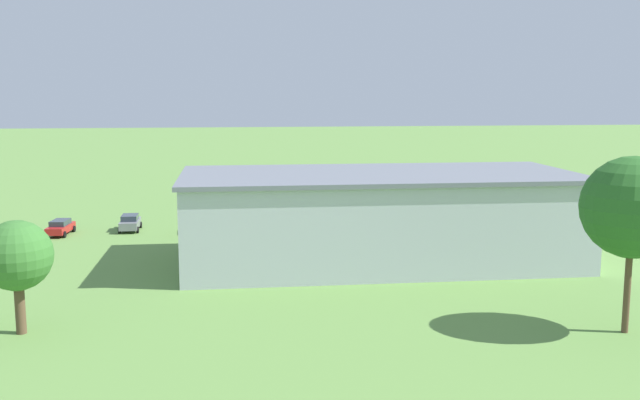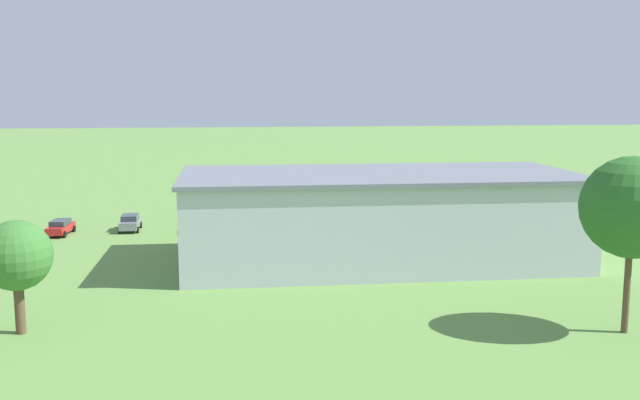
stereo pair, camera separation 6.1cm
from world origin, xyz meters
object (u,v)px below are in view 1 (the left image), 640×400
at_px(car_red, 60,227).
at_px(car_grey, 130,222).
at_px(hangar, 379,217).
at_px(person_watching_takeoff, 339,214).
at_px(car_orange, 200,225).
at_px(person_by_parked_cars, 279,213).
at_px(person_crossing_taxiway, 396,209).
at_px(biplane, 304,191).
at_px(tree_behind_hangar_left, 17,256).
at_px(person_walking_on_apron, 228,228).
at_px(tree_at_field_edge, 633,207).
at_px(car_silver, 479,216).

bearing_deg(car_red, car_grey, -168.06).
relative_size(hangar, person_watching_takeoff, 19.91).
distance_m(car_orange, person_by_parked_cars, 10.31).
relative_size(car_orange, person_crossing_taxiway, 2.76).
distance_m(biplane, tree_behind_hangar_left, 43.78).
xyz_separation_m(car_red, person_walking_on_apron, (-16.30, 2.80, 0.04)).
distance_m(person_walking_on_apron, person_by_parked_cars, 9.82).
bearing_deg(car_orange, biplane, -140.26).
xyz_separation_m(hangar, person_by_parked_cars, (6.83, -20.09, -2.88)).
height_order(car_orange, person_by_parked_cars, person_by_parked_cars).
distance_m(car_orange, person_watching_takeoff, 15.46).
bearing_deg(tree_at_field_edge, person_watching_takeoff, -73.84).
distance_m(car_orange, tree_at_field_edge, 42.69).
bearing_deg(biplane, hangar, 99.05).
bearing_deg(car_orange, person_walking_on_apron, 143.85).
bearing_deg(car_silver, hangar, 46.68).
height_order(car_grey, person_by_parked_cars, person_by_parked_cars).
height_order(biplane, person_watching_takeoff, biplane).
distance_m(car_orange, car_grey, 7.35).
bearing_deg(car_orange, tree_behind_hangar_left, 72.46).
distance_m(person_walking_on_apron, tree_behind_hangar_left, 29.82).
distance_m(car_red, person_watching_takeoff, 28.54).
relative_size(car_red, person_by_parked_cars, 2.65).
height_order(car_silver, person_crossing_taxiway, car_silver).
height_order(hangar, car_grey, hangar).
height_order(car_grey, tree_behind_hangar_left, tree_behind_hangar_left).
height_order(car_red, person_walking_on_apron, person_walking_on_apron).
bearing_deg(car_silver, car_orange, 1.66).
height_order(person_watching_takeoff, tree_behind_hangar_left, tree_behind_hangar_left).
xyz_separation_m(car_grey, car_red, (6.50, 1.37, -0.06)).
xyz_separation_m(biplane, person_by_parked_cars, (3.08, 3.43, -1.84)).
relative_size(person_by_parked_cars, person_crossing_taxiway, 1.00).
xyz_separation_m(biplane, car_orange, (11.42, 9.49, -1.87)).
bearing_deg(car_orange, car_red, -3.27).
relative_size(person_watching_takeoff, tree_behind_hangar_left, 0.24).
height_order(car_orange, person_walking_on_apron, person_walking_on_apron).
distance_m(hangar, car_orange, 20.86).
relative_size(biplane, car_silver, 1.99).
bearing_deg(biplane, person_watching_takeoff, 124.54).
distance_m(biplane, tree_at_field_edge, 45.47).
distance_m(hangar, tree_behind_hangar_left, 28.65).
distance_m(hangar, person_walking_on_apron, 17.49).
bearing_deg(car_silver, biplane, -25.96).
bearing_deg(person_watching_takeoff, car_red, 7.85).
distance_m(car_grey, person_by_parked_cars, 15.86).
xyz_separation_m(biplane, tree_at_field_edge, (-14.35, 42.89, 4.74)).
height_order(person_by_parked_cars, person_crossing_taxiway, same).
bearing_deg(car_silver, tree_at_field_edge, 84.30).
distance_m(person_walking_on_apron, person_crossing_taxiway, 20.76).
distance_m(biplane, car_red, 26.50).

